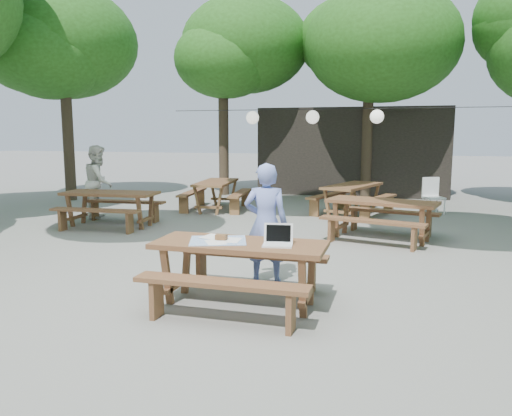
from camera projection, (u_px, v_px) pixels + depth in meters
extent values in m
plane|color=slate|center=(256.00, 271.00, 7.32)|extent=(80.00, 80.00, 0.00)
cube|color=black|center=(354.00, 151.00, 16.96)|extent=(6.00, 3.00, 2.80)
cube|color=#572F1E|center=(240.00, 245.00, 5.79)|extent=(2.00, 0.80, 0.06)
cube|color=#572F1E|center=(221.00, 283.00, 5.21)|extent=(1.90, 0.28, 0.05)
cube|color=#572F1E|center=(255.00, 254.00, 6.45)|extent=(1.90, 0.28, 0.05)
cube|color=#572F1E|center=(240.00, 276.00, 5.84)|extent=(1.70, 0.70, 0.69)
cube|color=#572F1E|center=(110.00, 193.00, 10.70)|extent=(2.05, 0.93, 0.06)
cube|color=#572F1E|center=(95.00, 210.00, 10.11)|extent=(1.91, 0.41, 0.05)
cube|color=#572F1E|center=(125.00, 202.00, 11.37)|extent=(1.91, 0.41, 0.05)
cube|color=#572F1E|center=(111.00, 210.00, 10.76)|extent=(1.74, 0.81, 0.69)
cube|color=#572F1E|center=(382.00, 202.00, 9.37)|extent=(2.13, 1.25, 0.06)
cube|color=#572F1E|center=(371.00, 221.00, 8.85)|extent=(1.91, 0.72, 0.05)
cube|color=#572F1E|center=(391.00, 211.00, 9.97)|extent=(1.91, 0.72, 0.05)
cube|color=#572F1E|center=(381.00, 221.00, 9.43)|extent=(1.82, 1.08, 0.69)
cube|color=#572F1E|center=(216.00, 182.00, 13.02)|extent=(1.02, 2.08, 0.06)
cube|color=#572F1E|center=(240.00, 193.00, 12.95)|extent=(0.49, 1.92, 0.05)
cube|color=#572F1E|center=(192.00, 192.00, 13.17)|extent=(0.49, 1.92, 0.05)
cube|color=#572F1E|center=(216.00, 197.00, 13.08)|extent=(0.88, 1.77, 0.69)
cube|color=#572F1E|center=(353.00, 186.00, 12.19)|extent=(1.41, 2.15, 0.06)
cube|color=#572F1E|center=(378.00, 199.00, 11.86)|extent=(0.88, 1.89, 0.05)
cube|color=#572F1E|center=(328.00, 195.00, 12.60)|extent=(0.88, 1.89, 0.05)
cube|color=#572F1E|center=(352.00, 201.00, 12.25)|extent=(1.21, 1.84, 0.69)
imported|color=#778BDA|center=(266.00, 223.00, 6.68)|extent=(0.65, 0.48, 1.61)
imported|color=silver|center=(99.00, 182.00, 11.77)|extent=(0.91, 1.01, 1.72)
cube|color=white|center=(434.00, 198.00, 12.43)|extent=(0.58, 0.58, 0.04)
cube|color=white|center=(431.00, 187.00, 12.58)|extent=(0.42, 0.22, 0.48)
cube|color=white|center=(433.00, 206.00, 12.46)|extent=(0.55, 0.55, 0.38)
cube|color=white|center=(278.00, 245.00, 5.59)|extent=(0.36, 0.28, 0.02)
cube|color=white|center=(278.00, 233.00, 5.68)|extent=(0.34, 0.11, 0.23)
cube|color=black|center=(278.00, 233.00, 5.68)|extent=(0.28, 0.08, 0.19)
cube|color=#3976C4|center=(218.00, 241.00, 5.86)|extent=(0.79, 0.73, 0.01)
cube|color=white|center=(215.00, 242.00, 5.75)|extent=(0.33, 0.36, 0.00)
cube|color=white|center=(231.00, 240.00, 5.85)|extent=(0.24, 0.31, 0.00)
cube|color=white|center=(212.00, 236.00, 6.04)|extent=(0.26, 0.33, 0.00)
cube|color=brown|center=(221.00, 237.00, 5.86)|extent=(0.13, 0.09, 0.06)
cylinder|color=black|center=(340.00, 109.00, 12.50)|extent=(9.00, 0.02, 0.02)
sphere|color=white|center=(253.00, 118.00, 13.16)|extent=(0.34, 0.34, 0.34)
sphere|color=white|center=(313.00, 117.00, 12.72)|extent=(0.34, 0.34, 0.34)
sphere|color=white|center=(377.00, 117.00, 12.29)|extent=(0.34, 0.34, 0.34)
cylinder|color=#2D2319|center=(68.00, 126.00, 14.73)|extent=(0.32, 0.32, 4.38)
ellipsoid|color=#245316|center=(63.00, 39.00, 14.35)|extent=(4.32, 4.32, 3.24)
cylinder|color=#2D2319|center=(224.00, 126.00, 16.02)|extent=(0.32, 0.32, 4.45)
ellipsoid|color=#245316|center=(223.00, 45.00, 15.64)|extent=(3.96, 3.96, 2.97)
cylinder|color=#2D2319|center=(368.00, 124.00, 15.27)|extent=(0.32, 0.32, 4.57)
ellipsoid|color=#245316|center=(370.00, 36.00, 14.88)|extent=(4.60, 4.60, 3.45)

